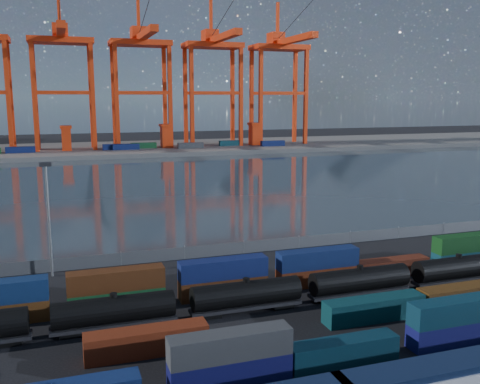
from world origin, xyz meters
name	(u,v)px	position (x,y,z in m)	size (l,w,h in m)	color
ground	(322,318)	(0.00, 0.00, 0.00)	(700.00, 700.00, 0.00)	black
harbor_water	(160,184)	(0.00, 105.00, 0.01)	(700.00, 700.00, 0.00)	#2E3B43
far_quay	(121,149)	(0.00, 210.00, 1.00)	(700.00, 70.00, 2.00)	#514F4C
distant_mountains	(86,29)	(63.02, 1600.00, 220.29)	(2470.00, 1100.00, 520.00)	#1E2630
container_row_south	(262,357)	(-11.41, -10.19, 2.03)	(138.96, 2.29, 4.88)	#3D3E42
container_row_mid	(363,308)	(3.99, -2.21, 1.60)	(141.15, 2.51, 5.34)	#3C3E41
container_row_north	(290,274)	(0.62, 10.53, 2.04)	(140.49, 2.35, 5.01)	#0F154C
tanker_string	(360,281)	(7.73, 4.67, 2.13)	(106.81, 2.97, 4.25)	black
waterfront_fence	(244,247)	(0.00, 28.00, 1.00)	(160.12, 0.12, 2.20)	#595B5E
yard_light_mast	(49,213)	(-30.00, 26.00, 9.30)	(1.60, 0.40, 16.60)	slate
gantry_cranes	(102,55)	(-7.50, 203.07, 44.58)	(202.97, 53.71, 72.73)	red
quay_containers	(100,147)	(-11.00, 195.46, 3.30)	(172.58, 10.99, 2.60)	navy
straddle_carriers	(117,136)	(-2.50, 200.00, 7.82)	(140.00, 7.00, 11.10)	red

